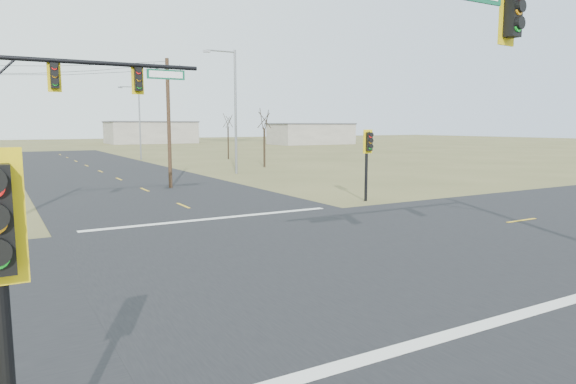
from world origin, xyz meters
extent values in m
plane|color=olive|center=(0.00, 0.00, 0.00)|extent=(320.00, 320.00, 0.00)
cube|color=black|center=(0.00, 0.00, 0.01)|extent=(160.00, 14.00, 0.02)
cube|color=black|center=(0.00, 0.00, 0.01)|extent=(14.00, 160.00, 0.02)
cube|color=silver|center=(0.00, -7.50, 0.03)|extent=(12.00, 0.40, 0.01)
cube|color=silver|center=(0.00, 7.50, 0.03)|extent=(12.00, 0.40, 0.01)
cylinder|color=black|center=(-4.67, 9.44, 7.06)|extent=(9.30, 0.20, 0.20)
cube|color=#0B4D32|center=(-1.52, 9.44, 6.71)|extent=(1.80, 0.05, 0.45)
cylinder|color=black|center=(9.75, 8.51, 1.98)|extent=(0.17, 0.17, 3.96)
cylinder|color=black|center=(-8.86, -8.92, 2.00)|extent=(0.17, 0.17, 4.00)
cylinder|color=#42301C|center=(1.86, 20.19, 4.42)|extent=(0.26, 0.26, 8.85)
cube|color=#42301C|center=(1.86, 20.19, 8.25)|extent=(2.06, 0.90, 0.12)
cylinder|color=gray|center=(10.30, 27.76, 5.46)|extent=(0.22, 0.22, 10.92)
cylinder|color=gray|center=(8.99, 27.76, 10.72)|extent=(2.62, 0.13, 0.13)
cube|color=gray|center=(7.68, 27.76, 10.62)|extent=(0.64, 0.39, 0.20)
cylinder|color=gray|center=(7.66, 51.16, 4.63)|extent=(0.19, 0.19, 9.26)
cylinder|color=gray|center=(6.54, 51.16, 9.06)|extent=(2.22, 0.11, 0.11)
cube|color=gray|center=(5.43, 51.16, 8.96)|extent=(0.54, 0.31, 0.17)
cylinder|color=black|center=(15.82, 32.87, 2.02)|extent=(0.21, 0.21, 4.04)
cylinder|color=black|center=(17.67, 46.48, 2.04)|extent=(0.18, 0.18, 4.07)
cube|color=#AAA497|center=(25.00, 110.00, 2.50)|extent=(20.00, 12.00, 5.00)
cube|color=#AAA497|center=(55.00, 85.00, 2.25)|extent=(18.00, 10.00, 4.50)
camera|label=1|loc=(-8.85, -14.63, 4.36)|focal=32.00mm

